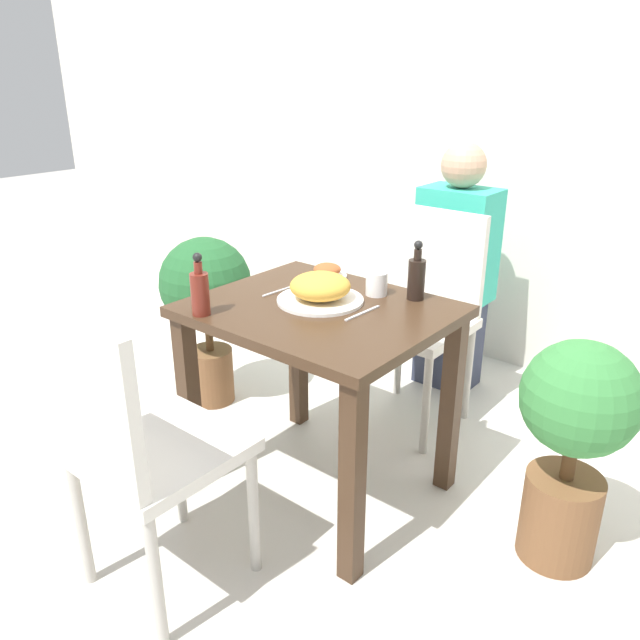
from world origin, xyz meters
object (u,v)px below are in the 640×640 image
object	(u,v)px
chair_near	(135,441)
potted_plant_right	(574,434)
drink_cup	(377,283)
person_figure	(455,271)
sauce_bottle	(200,291)
food_plate	(320,289)
chair_far	(425,306)
potted_plant_left	(206,296)
condiment_bottle	(416,277)
side_plate	(327,272)

from	to	relation	value
chair_near	potted_plant_right	size ratio (longest dim) A/B	1.23
chair_near	drink_cup	size ratio (longest dim) A/B	11.01
person_figure	sauce_bottle	bearing A→B (deg)	-98.85
chair_near	food_plate	bearing A→B (deg)	-92.68
chair_far	food_plate	bearing A→B (deg)	-93.48
food_plate	person_figure	distance (m)	1.03
potted_plant_left	potted_plant_right	xyz separation A→B (m)	(1.62, 0.02, -0.07)
chair_near	condiment_bottle	distance (m)	1.06
potted_plant_left	person_figure	xyz separation A→B (m)	(0.76, 0.87, 0.06)
chair_near	drink_cup	world-z (taller)	chair_near
food_plate	sauce_bottle	size ratio (longest dim) A/B	1.43
chair_far	drink_cup	size ratio (longest dim) A/B	11.01
condiment_bottle	person_figure	world-z (taller)	person_figure
food_plate	potted_plant_right	xyz separation A→B (m)	(0.85, 0.17, -0.32)
chair_far	food_plate	distance (m)	0.70
potted_plant_right	side_plate	bearing A→B (deg)	176.97
food_plate	potted_plant_left	bearing A→B (deg)	169.42
chair_near	potted_plant_left	world-z (taller)	chair_near
chair_far	potted_plant_right	distance (m)	0.95
sauce_bottle	potted_plant_right	size ratio (longest dim) A/B	0.28
chair_near	side_plate	world-z (taller)	chair_near
chair_far	potted_plant_right	bearing A→B (deg)	-31.33
chair_far	side_plate	distance (m)	0.53
chair_near	chair_far	xyz separation A→B (m)	(0.08, 1.41, 0.00)
chair_near	potted_plant_right	distance (m)	1.28
chair_near	person_figure	world-z (taller)	person_figure
chair_near	chair_far	distance (m)	1.41
person_figure	food_plate	bearing A→B (deg)	-89.23
food_plate	person_figure	bearing A→B (deg)	90.77
condiment_bottle	potted_plant_left	distance (m)	1.05
drink_cup	sauce_bottle	bearing A→B (deg)	-122.60
sauce_bottle	person_figure	bearing A→B (deg)	81.15
food_plate	person_figure	world-z (taller)	person_figure
condiment_bottle	potted_plant_right	distance (m)	0.71
side_plate	person_figure	size ratio (longest dim) A/B	0.13
condiment_bottle	chair_near	bearing A→B (deg)	-105.45
chair_far	drink_cup	distance (m)	0.54
condiment_bottle	potted_plant_right	world-z (taller)	condiment_bottle
sauce_bottle	potted_plant_right	world-z (taller)	sauce_bottle
drink_cup	condiment_bottle	world-z (taller)	condiment_bottle
potted_plant_left	potted_plant_right	bearing A→B (deg)	0.71
sauce_bottle	potted_plant_left	world-z (taller)	sauce_bottle
side_plate	person_figure	bearing A→B (deg)	80.64
sauce_bottle	person_figure	xyz separation A→B (m)	(0.21, 1.35, -0.22)
side_plate	drink_cup	bearing A→B (deg)	-8.16
drink_cup	sauce_bottle	distance (m)	0.62
food_plate	side_plate	world-z (taller)	food_plate
side_plate	drink_cup	world-z (taller)	drink_cup
food_plate	drink_cup	xyz separation A→B (m)	(0.11, 0.18, -0.00)
chair_far	side_plate	world-z (taller)	chair_far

